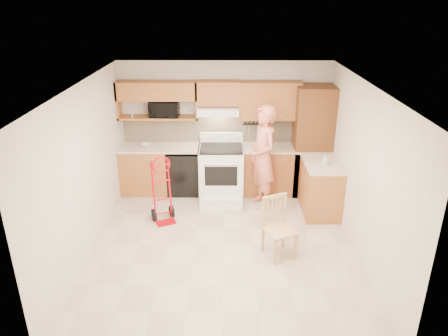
{
  "coord_description": "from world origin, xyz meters",
  "views": [
    {
      "loc": [
        0.05,
        -5.6,
        3.64
      ],
      "look_at": [
        0.0,
        0.5,
        1.1
      ],
      "focal_mm": 33.8,
      "sensor_mm": 36.0,
      "label": 1
    }
  ],
  "objects_px": {
    "range": "(221,169)",
    "dining_chair": "(280,228)",
    "person": "(263,158)",
    "hand_truck": "(163,193)",
    "microwave": "(164,109)"
  },
  "relations": [
    {
      "from": "hand_truck",
      "to": "microwave",
      "type": "bearing_deg",
      "value": 70.87
    },
    {
      "from": "range",
      "to": "dining_chair",
      "type": "relative_size",
      "value": 1.3
    },
    {
      "from": "microwave",
      "to": "range",
      "type": "height_order",
      "value": "microwave"
    },
    {
      "from": "microwave",
      "to": "hand_truck",
      "type": "relative_size",
      "value": 0.51
    },
    {
      "from": "hand_truck",
      "to": "dining_chair",
      "type": "distance_m",
      "value": 2.11
    },
    {
      "from": "person",
      "to": "hand_truck",
      "type": "distance_m",
      "value": 1.86
    },
    {
      "from": "dining_chair",
      "to": "hand_truck",
      "type": "bearing_deg",
      "value": 127.09
    },
    {
      "from": "range",
      "to": "person",
      "type": "distance_m",
      "value": 0.87
    },
    {
      "from": "microwave",
      "to": "hand_truck",
      "type": "height_order",
      "value": "microwave"
    },
    {
      "from": "microwave",
      "to": "dining_chair",
      "type": "xyz_separation_m",
      "value": [
        1.95,
        -2.34,
        -1.18
      ]
    },
    {
      "from": "person",
      "to": "dining_chair",
      "type": "height_order",
      "value": "person"
    },
    {
      "from": "microwave",
      "to": "hand_truck",
      "type": "bearing_deg",
      "value": -83.74
    },
    {
      "from": "range",
      "to": "person",
      "type": "relative_size",
      "value": 0.63
    },
    {
      "from": "range",
      "to": "person",
      "type": "bearing_deg",
      "value": -20.83
    },
    {
      "from": "microwave",
      "to": "range",
      "type": "relative_size",
      "value": 0.45
    }
  ]
}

